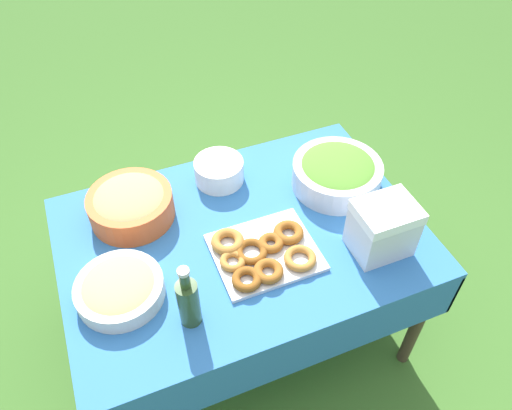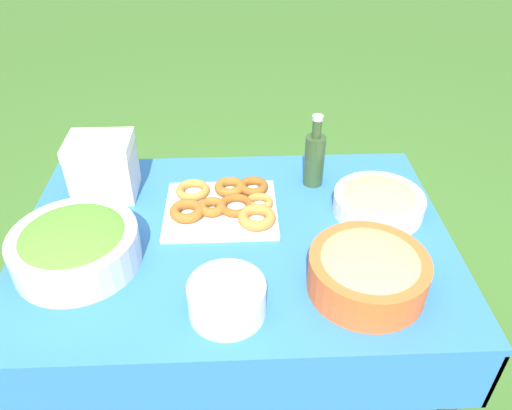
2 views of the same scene
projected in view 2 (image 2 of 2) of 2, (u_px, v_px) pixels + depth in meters
name	position (u px, v px, depth m)	size (l,w,h in m)	color
ground_plane	(239.00, 368.00, 1.95)	(14.00, 14.00, 0.00)	#3D6B28
picnic_table	(236.00, 255.00, 1.60)	(1.33, 0.93, 0.68)	#2D6BB2
salad_bowl	(75.00, 245.00, 1.41)	(0.36, 0.36, 0.13)	silver
pasta_bowl	(379.00, 201.00, 1.62)	(0.29, 0.29, 0.08)	silver
donut_platter	(225.00, 205.00, 1.64)	(0.38, 0.32, 0.05)	silver
plate_stack	(227.00, 299.00, 1.27)	(0.20, 0.20, 0.10)	white
olive_oil_bottle	(314.00, 158.00, 1.72)	(0.07, 0.07, 0.26)	#2D4723
bread_bowl	(368.00, 270.00, 1.32)	(0.32, 0.32, 0.13)	#E05B28
cooler_box	(103.00, 167.00, 1.67)	(0.21, 0.17, 0.21)	silver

